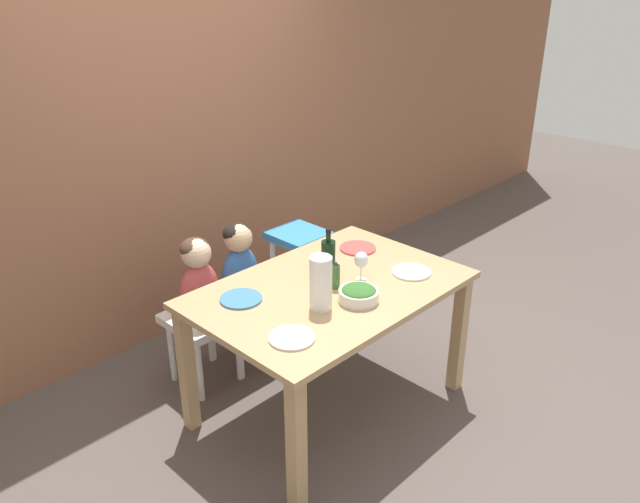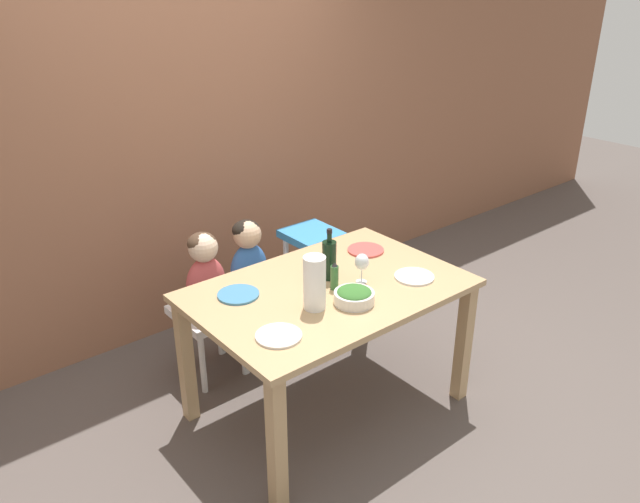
{
  "view_description": "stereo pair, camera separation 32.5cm",
  "coord_description": "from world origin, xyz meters",
  "px_view_note": "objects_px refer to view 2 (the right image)",
  "views": [
    {
      "loc": [
        -2.12,
        -1.99,
        2.32
      ],
      "look_at": [
        0.0,
        0.07,
        0.96
      ],
      "focal_mm": 35.0,
      "sensor_mm": 36.0,
      "label": 1
    },
    {
      "loc": [
        -1.88,
        -2.21,
        2.32
      ],
      "look_at": [
        0.0,
        0.07,
        0.96
      ],
      "focal_mm": 35.0,
      "sensor_mm": 36.0,
      "label": 2
    }
  ],
  "objects_px": {
    "paper_towel_roll": "(315,283)",
    "dinner_plate_front_right": "(414,277)",
    "wine_glass_near": "(362,263)",
    "chair_far_left": "(209,319)",
    "chair_far_center": "(251,304)",
    "dinner_plate_back_right": "(366,250)",
    "dinner_plate_front_left": "(279,336)",
    "person_child_center": "(248,255)",
    "chair_right_highchair": "(312,255)",
    "person_child_left": "(205,268)",
    "dinner_plate_back_left": "(238,294)",
    "wine_bottle": "(329,259)",
    "salad_bowl_large": "(354,296)"
  },
  "relations": [
    {
      "from": "paper_towel_roll",
      "to": "dinner_plate_front_right",
      "type": "height_order",
      "value": "paper_towel_roll"
    },
    {
      "from": "wine_glass_near",
      "to": "chair_far_left",
      "type": "bearing_deg",
      "value": 123.23
    },
    {
      "from": "chair_far_center",
      "to": "dinner_plate_back_right",
      "type": "xyz_separation_m",
      "value": [
        0.5,
        -0.5,
        0.4
      ]
    },
    {
      "from": "paper_towel_roll",
      "to": "dinner_plate_front_left",
      "type": "distance_m",
      "value": 0.34
    },
    {
      "from": "chair_far_center",
      "to": "person_child_center",
      "type": "xyz_separation_m",
      "value": [
        0.0,
        0.0,
        0.34
      ]
    },
    {
      "from": "chair_right_highchair",
      "to": "dinner_plate_front_right",
      "type": "bearing_deg",
      "value": -91.58
    },
    {
      "from": "person_child_left",
      "to": "person_child_center",
      "type": "bearing_deg",
      "value": 0.0
    },
    {
      "from": "dinner_plate_back_right",
      "to": "dinner_plate_front_right",
      "type": "height_order",
      "value": "same"
    },
    {
      "from": "person_child_center",
      "to": "dinner_plate_back_left",
      "type": "bearing_deg",
      "value": -127.79
    },
    {
      "from": "chair_right_highchair",
      "to": "wine_glass_near",
      "type": "bearing_deg",
      "value": -109.95
    },
    {
      "from": "person_child_left",
      "to": "wine_bottle",
      "type": "xyz_separation_m",
      "value": [
        0.41,
        -0.64,
        0.17
      ]
    },
    {
      "from": "dinner_plate_back_right",
      "to": "chair_far_center",
      "type": "bearing_deg",
      "value": 135.04
    },
    {
      "from": "dinner_plate_back_left",
      "to": "dinner_plate_back_right",
      "type": "relative_size",
      "value": 1.0
    },
    {
      "from": "chair_far_left",
      "to": "wine_bottle",
      "type": "relative_size",
      "value": 1.57
    },
    {
      "from": "dinner_plate_back_left",
      "to": "chair_far_left",
      "type": "bearing_deg",
      "value": 80.7
    },
    {
      "from": "salad_bowl_large",
      "to": "dinner_plate_front_left",
      "type": "bearing_deg",
      "value": -178.2
    },
    {
      "from": "chair_right_highchair",
      "to": "dinner_plate_front_left",
      "type": "height_order",
      "value": "dinner_plate_front_left"
    },
    {
      "from": "chair_far_left",
      "to": "dinner_plate_front_left",
      "type": "relative_size",
      "value": 2.1
    },
    {
      "from": "wine_glass_near",
      "to": "person_child_center",
      "type": "bearing_deg",
      "value": 105.09
    },
    {
      "from": "chair_far_center",
      "to": "paper_towel_roll",
      "type": "height_order",
      "value": "paper_towel_roll"
    },
    {
      "from": "dinner_plate_back_right",
      "to": "dinner_plate_back_left",
      "type": "bearing_deg",
      "value": 179.08
    },
    {
      "from": "chair_far_left",
      "to": "chair_right_highchair",
      "type": "bearing_deg",
      "value": 0.0
    },
    {
      "from": "chair_right_highchair",
      "to": "dinner_plate_back_left",
      "type": "xyz_separation_m",
      "value": [
        -0.87,
        -0.49,
        0.21
      ]
    },
    {
      "from": "chair_far_left",
      "to": "chair_right_highchair",
      "type": "distance_m",
      "value": 0.82
    },
    {
      "from": "person_child_left",
      "to": "dinner_plate_front_left",
      "type": "height_order",
      "value": "person_child_left"
    },
    {
      "from": "salad_bowl_large",
      "to": "dinner_plate_back_right",
      "type": "height_order",
      "value": "salad_bowl_large"
    },
    {
      "from": "paper_towel_roll",
      "to": "dinner_plate_front_right",
      "type": "distance_m",
      "value": 0.64
    },
    {
      "from": "person_child_center",
      "to": "wine_bottle",
      "type": "distance_m",
      "value": 0.67
    },
    {
      "from": "person_child_left",
      "to": "paper_towel_roll",
      "type": "relative_size",
      "value": 1.76
    },
    {
      "from": "salad_bowl_large",
      "to": "person_child_center",
      "type": "bearing_deg",
      "value": 91.69
    },
    {
      "from": "dinner_plate_front_right",
      "to": "wine_glass_near",
      "type": "bearing_deg",
      "value": 150.63
    },
    {
      "from": "dinner_plate_back_right",
      "to": "dinner_plate_front_right",
      "type": "distance_m",
      "value": 0.42
    },
    {
      "from": "person_child_center",
      "to": "wine_bottle",
      "type": "xyz_separation_m",
      "value": [
        0.11,
        -0.64,
        0.17
      ]
    },
    {
      "from": "dinner_plate_back_left",
      "to": "dinner_plate_back_right",
      "type": "bearing_deg",
      "value": -0.92
    },
    {
      "from": "chair_far_left",
      "to": "person_child_center",
      "type": "height_order",
      "value": "person_child_center"
    },
    {
      "from": "dinner_plate_front_left",
      "to": "dinner_plate_back_left",
      "type": "relative_size",
      "value": 1.0
    },
    {
      "from": "person_child_center",
      "to": "wine_glass_near",
      "type": "height_order",
      "value": "wine_glass_near"
    },
    {
      "from": "chair_far_center",
      "to": "dinner_plate_back_right",
      "type": "height_order",
      "value": "dinner_plate_back_right"
    },
    {
      "from": "chair_far_center",
      "to": "salad_bowl_large",
      "type": "xyz_separation_m",
      "value": [
        0.03,
        -0.92,
        0.44
      ]
    },
    {
      "from": "dinner_plate_front_right",
      "to": "chair_far_left",
      "type": "bearing_deg",
      "value": 129.73
    },
    {
      "from": "chair_far_left",
      "to": "dinner_plate_back_left",
      "type": "distance_m",
      "value": 0.64
    },
    {
      "from": "chair_right_highchair",
      "to": "dinner_plate_front_left",
      "type": "relative_size",
      "value": 3.44
    },
    {
      "from": "wine_bottle",
      "to": "wine_glass_near",
      "type": "xyz_separation_m",
      "value": [
        0.1,
        -0.14,
        0.0
      ]
    },
    {
      "from": "wine_glass_near",
      "to": "chair_far_center",
      "type": "bearing_deg",
      "value": 105.12
    },
    {
      "from": "person_child_center",
      "to": "salad_bowl_large",
      "type": "bearing_deg",
      "value": -88.31
    },
    {
      "from": "paper_towel_roll",
      "to": "salad_bowl_large",
      "type": "relative_size",
      "value": 1.35
    },
    {
      "from": "dinner_plate_front_left",
      "to": "dinner_plate_front_right",
      "type": "height_order",
      "value": "same"
    },
    {
      "from": "dinner_plate_front_left",
      "to": "person_child_center",
      "type": "bearing_deg",
      "value": 64.36
    },
    {
      "from": "person_child_center",
      "to": "paper_towel_roll",
      "type": "relative_size",
      "value": 1.76
    },
    {
      "from": "chair_far_left",
      "to": "wine_bottle",
      "type": "distance_m",
      "value": 0.91
    }
  ]
}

